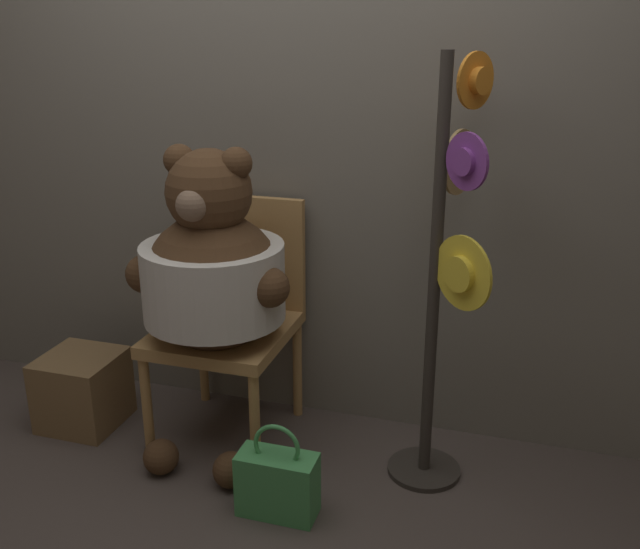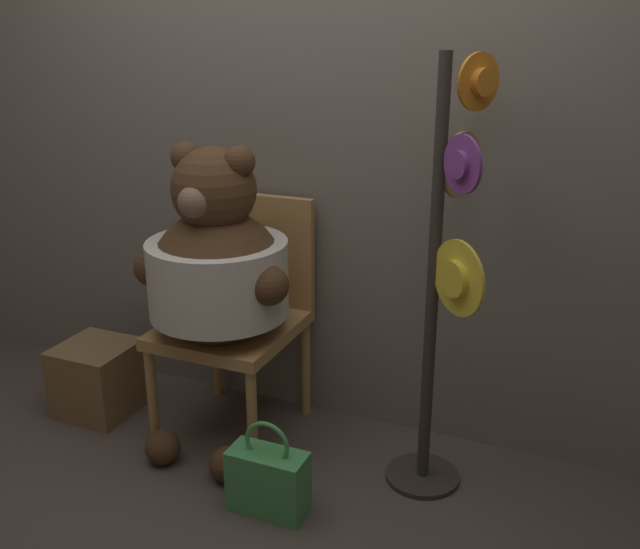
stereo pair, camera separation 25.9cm
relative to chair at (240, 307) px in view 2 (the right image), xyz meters
name	(u,v)px [view 2 (the right image)]	position (x,y,z in m)	size (l,w,h in m)	color
ground_plane	(259,470)	(0.23, -0.31, -0.53)	(14.00, 14.00, 0.00)	#4C423D
wall_back	(317,144)	(0.23, 0.27, 0.65)	(8.00, 0.10, 2.36)	slate
chair	(240,307)	(0.00, 0.00, 0.00)	(0.51, 0.55, 0.97)	#B2844C
teddy_bear	(217,270)	(0.01, -0.18, 0.22)	(0.65, 0.58, 1.23)	#4C331E
hat_display_rack	(446,275)	(0.87, -0.10, 0.30)	(0.35, 0.41, 1.56)	#332D28
handbag_on_ground	(268,480)	(0.38, -0.50, -0.41)	(0.28, 0.13, 0.36)	#479E56
wooden_crate	(98,378)	(-0.64, -0.18, -0.38)	(0.31, 0.31, 0.31)	brown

